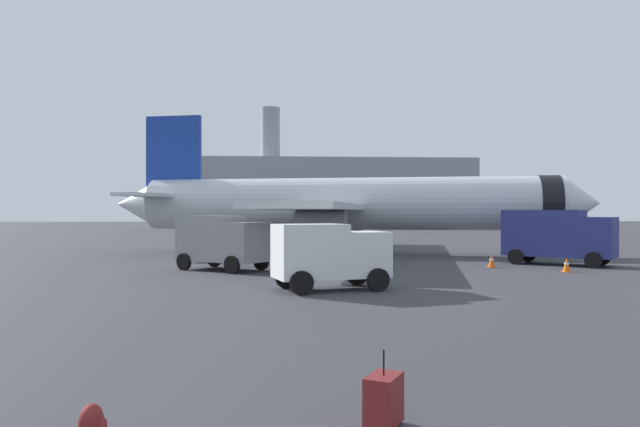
{
  "coord_description": "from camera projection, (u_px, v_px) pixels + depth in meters",
  "views": [
    {
      "loc": [
        0.29,
        -2.15,
        3.04
      ],
      "look_at": [
        2.05,
        24.4,
        3.0
      ],
      "focal_mm": 33.03,
      "sensor_mm": 36.0,
      "label": 1
    }
  ],
  "objects": [
    {
      "name": "airplane_at_gate",
      "position": [
        344.0,
        204.0,
        43.09
      ],
      "size": [
        35.42,
        32.23,
        10.5
      ],
      "color": "silver",
      "rests_on": "ground"
    },
    {
      "name": "service_truck",
      "position": [
        222.0,
        240.0,
        31.04
      ],
      "size": [
        5.16,
        4.65,
        2.9
      ],
      "color": "gray",
      "rests_on": "ground"
    },
    {
      "name": "fuel_truck",
      "position": [
        557.0,
        234.0,
        34.27
      ],
      "size": [
        6.16,
        5.67,
        3.2
      ],
      "color": "navy",
      "rests_on": "ground"
    },
    {
      "name": "cargo_van",
      "position": [
        329.0,
        253.0,
        23.06
      ],
      "size": [
        4.77,
        3.28,
        2.6
      ],
      "color": "white",
      "rests_on": "ground"
    },
    {
      "name": "safety_cone_near",
      "position": [
        492.0,
        261.0,
        32.72
      ],
      "size": [
        0.44,
        0.44,
        0.73
      ],
      "color": "#F2590C",
      "rests_on": "ground"
    },
    {
      "name": "safety_cone_mid",
      "position": [
        567.0,
        265.0,
        30.12
      ],
      "size": [
        0.44,
        0.44,
        0.74
      ],
      "color": "#F2590C",
      "rests_on": "ground"
    },
    {
      "name": "rolling_suitcase",
      "position": [
        384.0,
        400.0,
        8.3
      ],
      "size": [
        0.66,
        0.75,
        1.1
      ],
      "color": "maroon",
      "rests_on": "ground"
    },
    {
      "name": "traveller_backpack",
      "position": [
        92.0,
        422.0,
        7.86
      ],
      "size": [
        0.36,
        0.4,
        0.48
      ],
      "color": "maroon",
      "rests_on": "ground"
    },
    {
      "name": "terminal_building",
      "position": [
        317.0,
        192.0,
        136.07
      ],
      "size": [
        70.72,
        17.54,
        27.22
      ],
      "color": "gray",
      "rests_on": "ground"
    }
  ]
}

